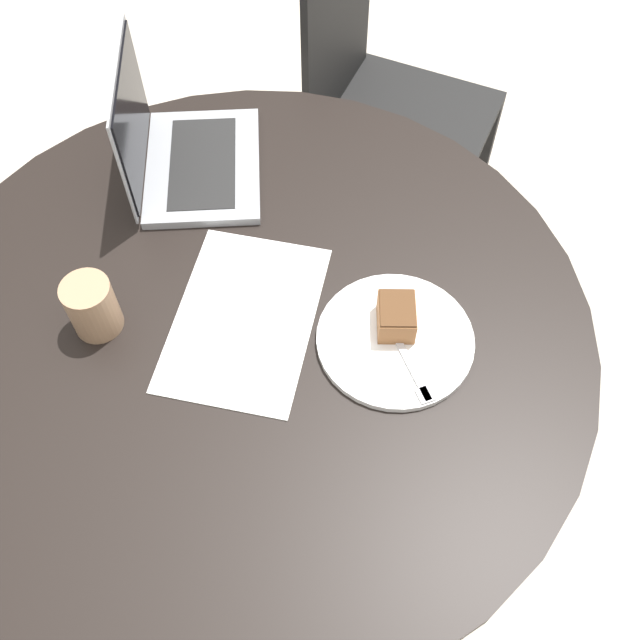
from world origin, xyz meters
TOP-DOWN VIEW (x-y plane):
  - ground_plane at (0.00, 0.00)m, footprint 12.00×12.00m
  - dining_table at (0.00, 0.00)m, footprint 1.20×1.20m
  - chair at (0.74, -0.49)m, footprint 0.59×0.59m
  - paper_document at (0.01, -0.00)m, footprint 0.42×0.37m
  - plate at (-0.10, -0.24)m, footprint 0.27×0.27m
  - cake_slice at (-0.07, -0.24)m, footprint 0.09×0.08m
  - fork at (-0.16, -0.25)m, footprint 0.17×0.04m
  - coffee_glass at (0.06, 0.24)m, footprint 0.08×0.08m
  - laptop at (0.39, 0.04)m, footprint 0.34×0.28m

SIDE VIEW (x-z plane):
  - ground_plane at x=0.00m, z-range 0.00..0.00m
  - chair at x=0.74m, z-range 0.02..0.97m
  - dining_table at x=0.00m, z-range 0.25..0.99m
  - paper_document at x=0.01m, z-range 0.74..0.75m
  - plate at x=-0.10m, z-range 0.74..0.75m
  - fork at x=-0.16m, z-range 0.75..0.76m
  - cake_slice at x=-0.07m, z-range 0.75..0.81m
  - laptop at x=0.39m, z-range 0.66..0.92m
  - coffee_glass at x=0.06m, z-range 0.74..0.85m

